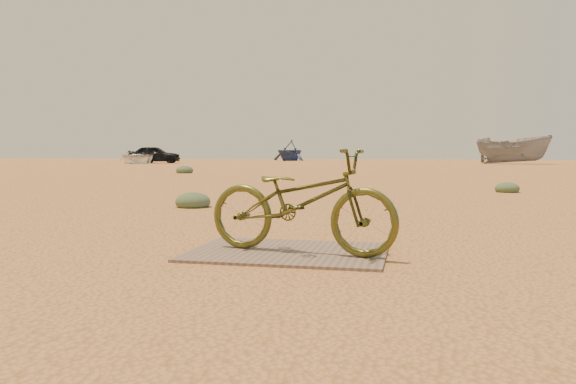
% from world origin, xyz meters
% --- Properties ---
extents(ground, '(120.00, 120.00, 0.00)m').
position_xyz_m(ground, '(0.00, 0.00, 0.00)').
color(ground, '#D4854E').
rests_on(ground, ground).
extents(plywood_board, '(1.55, 1.12, 0.02)m').
position_xyz_m(plywood_board, '(0.00, 0.21, 0.01)').
color(plywood_board, '#79624F').
rests_on(plywood_board, ground).
extents(bicycle, '(1.62, 0.81, 0.81)m').
position_xyz_m(bicycle, '(0.12, 0.15, 0.43)').
color(bicycle, '#4B4C1A').
rests_on(bicycle, plywood_board).
extents(car, '(3.98, 2.37, 1.27)m').
position_xyz_m(car, '(-17.57, 33.99, 0.63)').
color(car, black).
rests_on(car, ground).
extents(boat_near_left, '(4.70, 5.69, 1.02)m').
position_xyz_m(boat_near_left, '(-18.50, 33.27, 0.51)').
color(boat_near_left, silver).
rests_on(boat_near_left, ground).
extents(boat_far_left, '(4.44, 4.72, 1.98)m').
position_xyz_m(boat_far_left, '(-10.31, 47.24, 0.99)').
color(boat_far_left, navy).
rests_on(boat_far_left, ground).
extents(boat_mid_right, '(5.31, 3.82, 1.93)m').
position_xyz_m(boat_mid_right, '(7.60, 36.64, 0.97)').
color(boat_mid_right, gray).
rests_on(boat_mid_right, ground).
extents(kale_a, '(0.52, 0.52, 0.28)m').
position_xyz_m(kale_a, '(-2.18, 3.60, 0.00)').
color(kale_a, '#556C46').
rests_on(kale_a, ground).
extents(kale_b, '(0.48, 0.48, 0.26)m').
position_xyz_m(kale_b, '(2.83, 7.86, 0.00)').
color(kale_b, '#556C46').
rests_on(kale_b, ground).
extents(kale_c, '(0.67, 0.67, 0.37)m').
position_xyz_m(kale_c, '(-7.64, 16.13, 0.00)').
color(kale_c, '#556C46').
rests_on(kale_c, ground).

